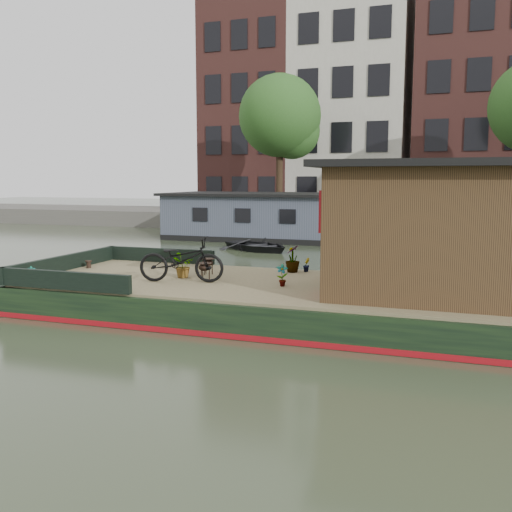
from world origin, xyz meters
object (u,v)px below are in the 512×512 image
(potted_plant_a, at_px, (282,275))
(dinghy, at_px, (257,242))
(bicycle, at_px, (181,260))
(brazier_rear, at_px, (208,266))
(cabin, at_px, (432,227))
(brazier_front, at_px, (204,271))

(potted_plant_a, bearing_deg, dinghy, 111.63)
(bicycle, xyz_separation_m, brazier_rear, (0.12, 1.04, -0.28))
(potted_plant_a, xyz_separation_m, dinghy, (-4.01, 10.13, -0.55))
(cabin, height_order, dinghy, cabin)
(cabin, distance_m, brazier_rear, 4.90)
(dinghy, bearing_deg, bicycle, -139.11)
(potted_plant_a, height_order, dinghy, potted_plant_a)
(bicycle, xyz_separation_m, dinghy, (-1.92, 10.34, -0.79))
(bicycle, height_order, brazier_front, bicycle)
(brazier_rear, relative_size, dinghy, 0.11)
(bicycle, relative_size, dinghy, 0.57)
(dinghy, bearing_deg, potted_plant_a, -128.03)
(brazier_front, height_order, brazier_rear, brazier_rear)
(bicycle, bearing_deg, cabin, -98.05)
(bicycle, height_order, potted_plant_a, bicycle)
(brazier_rear, bearing_deg, dinghy, 102.39)
(bicycle, distance_m, dinghy, 10.55)
(bicycle, distance_m, brazier_rear, 1.09)
(bicycle, relative_size, brazier_rear, 4.92)
(cabin, height_order, bicycle, cabin)
(cabin, height_order, brazier_front, cabin)
(bicycle, bearing_deg, brazier_rear, -19.90)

